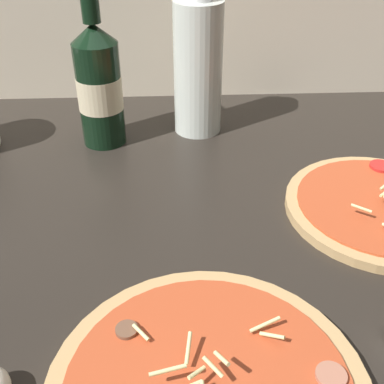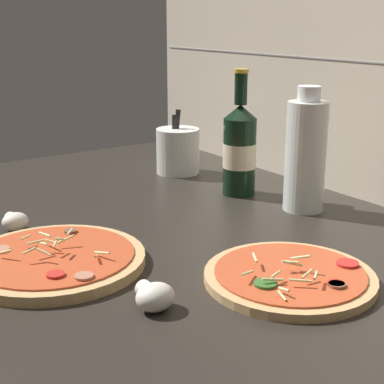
{
  "view_description": "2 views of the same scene",
  "coord_description": "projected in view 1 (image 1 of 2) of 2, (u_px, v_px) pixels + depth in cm",
  "views": [
    {
      "loc": [
        -13.38,
        -43.11,
        39.93
      ],
      "look_at": [
        -11.0,
        6.61,
        5.89
      ],
      "focal_mm": 45.0,
      "sensor_mm": 36.0,
      "label": 1
    },
    {
      "loc": [
        67.95,
        -48.91,
        38.51
      ],
      "look_at": [
        -8.04,
        3.86,
        10.8
      ],
      "focal_mm": 55.0,
      "sensor_mm": 36.0,
      "label": 2
    }
  ],
  "objects": [
    {
      "name": "counter_slab",
      "position": [
        286.0,
        252.0,
        0.58
      ],
      "size": [
        160.0,
        90.0,
        2.5
      ],
      "color": "#28231E",
      "rests_on": "ground"
    },
    {
      "name": "oil_bottle",
      "position": [
        198.0,
        67.0,
        0.76
      ],
      "size": [
        7.76,
        7.76,
        23.8
      ],
      "color": "silver",
      "rests_on": "counter_slab"
    },
    {
      "name": "pizza_far",
      "position": [
        381.0,
        207.0,
        0.62
      ],
      "size": [
        24.28,
        24.28,
        4.29
      ],
      "color": "tan",
      "rests_on": "counter_slab"
    },
    {
      "name": "beer_bottle",
      "position": [
        99.0,
        84.0,
        0.73
      ],
      "size": [
        6.91,
        6.91,
        25.99
      ],
      "color": "black",
      "rests_on": "counter_slab"
    }
  ]
}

